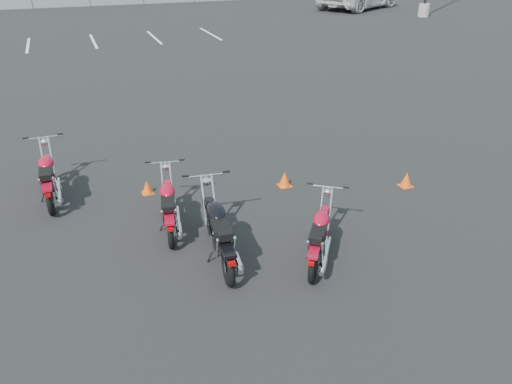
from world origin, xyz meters
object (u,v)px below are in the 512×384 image
object	(u,v)px
motorcycle_front_red	(49,178)
motorcycle_third_red	(169,207)
motorcycle_second_black	(219,232)
motorcycle_rear_red	(320,236)

from	to	relation	value
motorcycle_front_red	motorcycle_third_red	xyz separation A→B (m)	(1.92, -1.90, -0.03)
motorcycle_second_black	motorcycle_rear_red	bearing A→B (deg)	-22.01
motorcycle_second_black	motorcycle_rear_red	xyz separation A→B (m)	(1.45, -0.58, -0.07)
motorcycle_rear_red	motorcycle_second_black	bearing A→B (deg)	157.99
motorcycle_second_black	motorcycle_third_red	xyz separation A→B (m)	(-0.54, 1.17, -0.05)
motorcycle_rear_red	motorcycle_front_red	bearing A→B (deg)	136.79
motorcycle_third_red	motorcycle_front_red	bearing A→B (deg)	135.18
motorcycle_front_red	motorcycle_second_black	distance (m)	3.94
motorcycle_front_red	motorcycle_second_black	world-z (taller)	motorcycle_second_black
motorcycle_front_red	motorcycle_second_black	bearing A→B (deg)	-51.44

